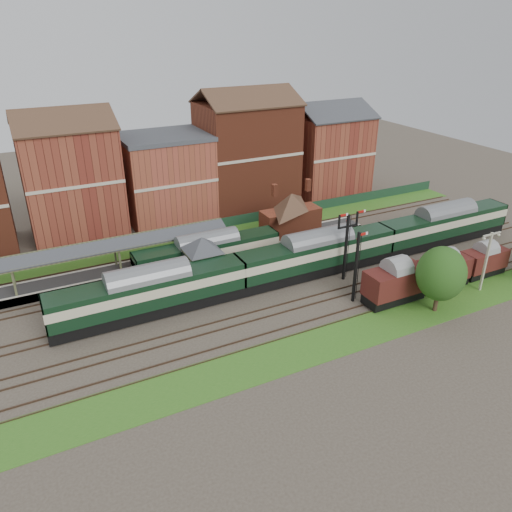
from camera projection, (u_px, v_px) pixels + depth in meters
name	position (u px, v px, depth m)	size (l,w,h in m)	color
ground	(240.00, 293.00, 54.98)	(160.00, 160.00, 0.00)	#473D33
grass_back	(191.00, 240.00, 67.83)	(90.00, 4.50, 0.06)	#2D6619
grass_front	(296.00, 352.00, 45.33)	(90.00, 5.00, 0.06)	#2D6619
fence	(185.00, 230.00, 69.12)	(90.00, 0.12, 1.50)	#193823
platform	(169.00, 263.00, 60.57)	(55.00, 3.40, 1.00)	#2D2D2D
signal_box	(203.00, 261.00, 54.99)	(5.40, 5.40, 6.00)	#5F6D4D
brick_hut	(267.00, 262.00, 59.10)	(3.20, 2.64, 2.94)	maroon
station_building	(291.00, 213.00, 65.96)	(8.10, 8.10, 5.90)	brown
canopy	(115.00, 241.00, 56.36)	(26.00, 3.89, 4.08)	#484A2E
semaphore_bracket	(347.00, 243.00, 55.83)	(3.60, 0.25, 8.18)	black
semaphore_siding	(356.00, 266.00, 51.61)	(1.23, 0.25, 8.00)	black
yard_lamp	(487.00, 258.00, 53.73)	(2.60, 0.22, 7.00)	beige
town_backdrop	(165.00, 173.00, 71.95)	(69.00, 10.00, 16.00)	brown
dmu_train	(317.00, 253.00, 57.83)	(59.81, 3.14, 4.59)	black
platform_railcar	(208.00, 253.00, 58.70)	(17.65, 2.78, 4.06)	black
goods_van_a	(395.00, 283.00, 52.32)	(6.65, 2.88, 4.04)	black
goods_van_b	(444.00, 271.00, 55.23)	(6.03, 2.61, 3.66)	black
goods_van_c	(484.00, 260.00, 57.88)	(5.54, 2.40, 3.36)	black
tree_far	(441.00, 274.00, 49.75)	(4.91, 4.91, 7.17)	#382619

